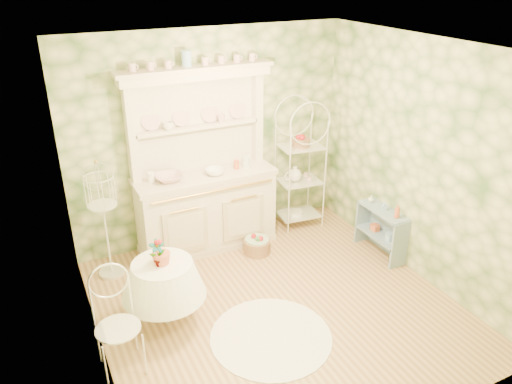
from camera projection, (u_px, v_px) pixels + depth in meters
name	position (u px, v px, depth m)	size (l,w,h in m)	color
floor	(276.00, 306.00, 5.38)	(3.60, 3.60, 0.00)	tan
ceiling	(282.00, 49.00, 4.23)	(3.60, 3.60, 0.00)	white
wall_left	(86.00, 234.00, 4.08)	(3.60, 3.60, 0.00)	beige
wall_right	(421.00, 162.00, 5.52)	(3.60, 3.60, 0.00)	beige
wall_back	(210.00, 138.00, 6.27)	(3.60, 3.60, 0.00)	beige
wall_front	(407.00, 295.00, 3.34)	(3.60, 3.60, 0.00)	beige
kitchen_dresser	(204.00, 163.00, 6.05)	(1.87, 0.61, 2.29)	white
bakers_rack	(300.00, 164.00, 6.68)	(0.56, 0.40, 1.80)	white
side_shelf	(381.00, 233.00, 6.23)	(0.25, 0.66, 0.57)	#7996AD
round_table	(165.00, 292.00, 4.99)	(0.68, 0.68, 0.74)	white
cafe_chair	(119.00, 333.00, 4.40)	(0.37, 0.37, 0.81)	white
birdcage_stand	(105.00, 221.00, 5.63)	(0.34, 0.34, 1.43)	white
floor_basket	(257.00, 245.00, 6.31)	(0.36, 0.36, 0.23)	#956D4C
lace_rug	(271.00, 337.00, 4.93)	(1.21, 1.21, 0.01)	white
bowl_floral	(169.00, 180.00, 5.91)	(0.33, 0.33, 0.08)	white
bowl_white	(215.00, 174.00, 6.08)	(0.24, 0.24, 0.08)	white
cup_left	(168.00, 127.00, 5.83)	(0.12, 0.12, 0.09)	white
cup_right	(221.00, 120.00, 6.10)	(0.11, 0.11, 0.10)	white
potted_geranium	(158.00, 254.00, 4.74)	(0.15, 0.10, 0.28)	#3F7238
bottle_amber	(397.00, 213.00, 5.88)	(0.07, 0.07, 0.17)	#CF5F33
bottle_blue	(384.00, 207.00, 6.07)	(0.05, 0.05, 0.11)	#8BB8DF
bottle_glass	(371.00, 200.00, 6.28)	(0.07, 0.07, 0.09)	silver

